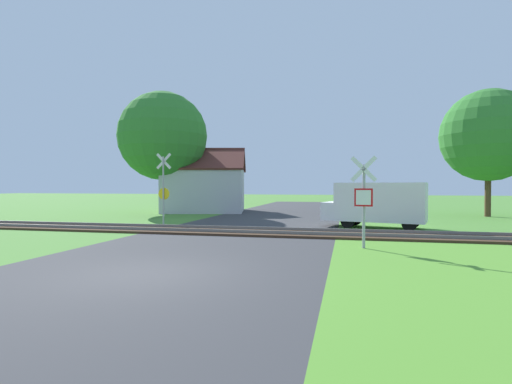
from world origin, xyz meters
TOP-DOWN VIEW (x-y plane):
  - ground_plane at (0.00, 0.00)m, footprint 160.00×160.00m
  - road_asphalt at (0.00, 2.00)m, footprint 8.40×80.00m
  - rail_track at (0.00, 8.45)m, footprint 60.00×2.60m
  - stop_sign_near at (5.17, 5.19)m, footprint 0.86×0.22m
  - crossing_sign_far at (-5.02, 11.22)m, footprint 0.88×0.14m
  - house at (-6.48, 21.62)m, footprint 7.54×7.30m
  - tree_far at (13.85, 21.02)m, footprint 6.16×6.16m
  - tree_left at (-9.11, 19.52)m, footprint 6.74×6.74m
  - mail_truck at (6.07, 12.00)m, footprint 5.20×2.99m

SIDE VIEW (x-z plane):
  - ground_plane at x=0.00m, z-range 0.00..0.00m
  - road_asphalt at x=0.00m, z-range 0.00..0.01m
  - rail_track at x=0.00m, z-range -0.05..0.17m
  - mail_truck at x=6.07m, z-range 0.12..2.36m
  - stop_sign_near at x=5.17m, z-range 0.16..3.26m
  - house at x=-6.48m, z-range -0.71..4.39m
  - crossing_sign_far at x=-5.02m, z-range 0.15..4.00m
  - tree_far at x=13.85m, z-range 1.18..9.72m
  - tree_left at x=-9.11m, z-range 1.24..10.48m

